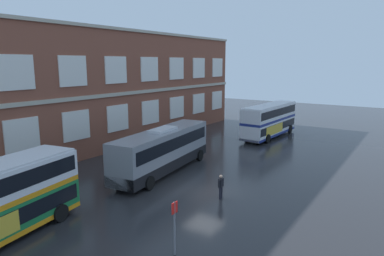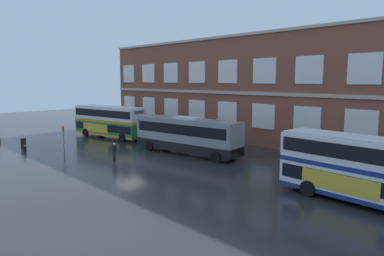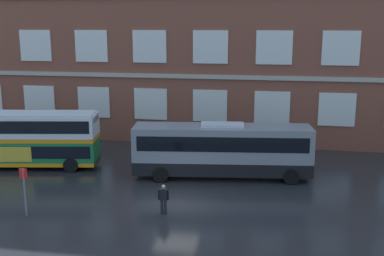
{
  "view_description": "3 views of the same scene",
  "coord_description": "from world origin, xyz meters",
  "px_view_note": "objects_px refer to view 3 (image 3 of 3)",
  "views": [
    {
      "loc": [
        -20.11,
        -12.34,
        9.21
      ],
      "look_at": [
        2.54,
        2.77,
        4.03
      ],
      "focal_mm": 32.28,
      "sensor_mm": 36.0,
      "label": 1
    },
    {
      "loc": [
        28.2,
        -18.76,
        7.48
      ],
      "look_at": [
        4.96,
        3.36,
        3.14
      ],
      "focal_mm": 33.36,
      "sensor_mm": 36.0,
      "label": 2
    },
    {
      "loc": [
        5.49,
        -25.45,
        10.35
      ],
      "look_at": [
        0.32,
        3.53,
        3.82
      ],
      "focal_mm": 44.07,
      "sensor_mm": 36.0,
      "label": 3
    }
  ],
  "objects_px": {
    "waiting_passenger": "(164,198)",
    "bus_stand_flag": "(24,187)",
    "touring_coach": "(222,150)",
    "double_decker_near": "(22,139)"
  },
  "relations": [
    {
      "from": "waiting_passenger",
      "to": "bus_stand_flag",
      "type": "xyz_separation_m",
      "value": [
        -7.41,
        -1.56,
        0.7
      ]
    },
    {
      "from": "touring_coach",
      "to": "waiting_passenger",
      "type": "relative_size",
      "value": 7.19
    },
    {
      "from": "waiting_passenger",
      "to": "bus_stand_flag",
      "type": "bearing_deg",
      "value": -168.11
    },
    {
      "from": "waiting_passenger",
      "to": "bus_stand_flag",
      "type": "distance_m",
      "value": 7.6
    },
    {
      "from": "double_decker_near",
      "to": "waiting_passenger",
      "type": "xyz_separation_m",
      "value": [
        12.27,
        -6.78,
        -1.22
      ]
    },
    {
      "from": "double_decker_near",
      "to": "touring_coach",
      "type": "bearing_deg",
      "value": 0.63
    },
    {
      "from": "double_decker_near",
      "to": "touring_coach",
      "type": "height_order",
      "value": "double_decker_near"
    },
    {
      "from": "waiting_passenger",
      "to": "bus_stand_flag",
      "type": "relative_size",
      "value": 0.63
    },
    {
      "from": "double_decker_near",
      "to": "bus_stand_flag",
      "type": "distance_m",
      "value": 9.67
    },
    {
      "from": "touring_coach",
      "to": "bus_stand_flag",
      "type": "height_order",
      "value": "touring_coach"
    }
  ]
}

